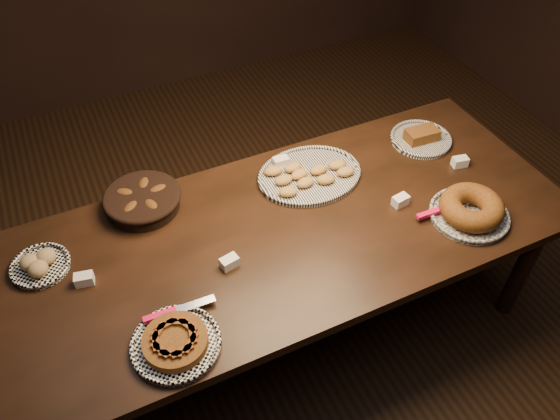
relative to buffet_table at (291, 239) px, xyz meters
name	(u,v)px	position (x,y,z in m)	size (l,w,h in m)	color
ground	(289,326)	(0.00, 0.00, -0.68)	(5.00, 5.00, 0.00)	black
buffet_table	(291,239)	(0.00, 0.00, 0.00)	(2.40, 1.00, 0.75)	black
apple_tart_plate	(176,342)	(-0.61, -0.33, 0.10)	(0.35, 0.32, 0.06)	white
madeleine_platter	(309,175)	(0.21, 0.24, 0.09)	(0.49, 0.39, 0.05)	black
bundt_cake_plate	(471,210)	(0.71, -0.27, 0.12)	(0.39, 0.34, 0.11)	black
croissant_basket	(143,199)	(-0.53, 0.38, 0.12)	(0.33, 0.33, 0.08)	black
bread_roll_plate	(39,265)	(-0.98, 0.22, 0.10)	(0.23, 0.23, 0.07)	white
loaf_plate	(421,138)	(0.83, 0.25, 0.09)	(0.30, 0.30, 0.07)	black
tent_cards	(300,209)	(0.07, 0.06, 0.10)	(1.81, 0.52, 0.04)	white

